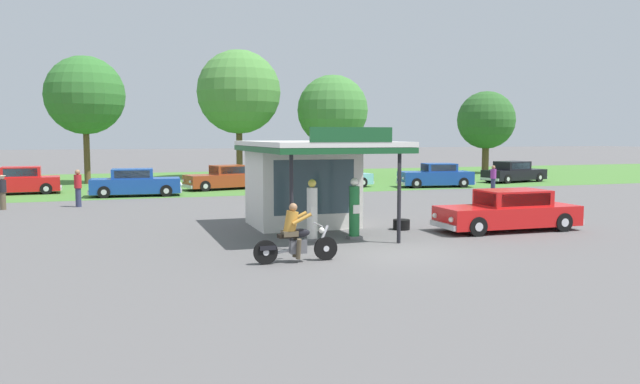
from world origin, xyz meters
The scene contains 21 objects.
ground_plane centered at (0.00, 0.00, 0.00)m, with size 300.00×300.00×0.00m, color #5B5959.
grass_verge_strip centered at (0.00, 30.00, 0.00)m, with size 120.00×24.00×0.01m, color #477A33.
service_station_kiosk centered at (-0.88, 5.47, 1.84)m, with size 4.37×6.79×3.59m.
gas_pump_nearside centered at (-1.60, 2.43, 0.91)m, with size 0.44×0.44×1.98m.
gas_pump_offside centered at (-0.16, 2.43, 0.91)m, with size 0.44×0.44×1.99m.
motorcycle_with_rider centered at (-3.04, -0.53, 0.65)m, with size 2.30×0.70×1.58m.
featured_classic_sedan centered at (5.68, 2.37, 0.67)m, with size 5.27×1.94×1.44m.
parked_car_back_row_centre_left centered at (-12.77, 23.06, 0.72)m, with size 4.98×2.23×1.58m.
parked_car_back_row_right centered at (6.01, 21.40, 0.66)m, with size 5.63×2.88×1.49m.
parked_car_back_row_far_right centered at (12.54, 19.74, 0.71)m, with size 5.06×2.57×1.55m.
parked_car_back_row_left centered at (20.04, 21.76, 0.69)m, with size 5.34×2.84×1.51m.
parked_car_back_row_centre_right centered at (-0.84, 22.45, 0.69)m, with size 5.30×2.94×1.51m.
parked_car_back_row_centre centered at (-6.37, 19.62, 0.71)m, with size 5.07×2.06×1.53m.
bystander_standing_back_lot centered at (-9.11, 15.04, 0.94)m, with size 0.34×0.34×1.76m.
bystander_admiring_sedan centered at (-12.30, 14.94, 0.84)m, with size 0.34×0.34×1.57m.
bystander_chatting_near_pumps centered at (13.99, 15.45, 0.83)m, with size 0.34×0.34×1.59m.
tree_oak_centre centered at (9.20, 30.83, 5.20)m, with size 5.67×5.67×8.21m.
tree_oak_far_right centered at (-9.09, 29.92, 6.02)m, with size 5.40×5.40×8.85m.
tree_oak_left centered at (1.97, 32.62, 6.70)m, with size 6.62×6.62×10.12m.
tree_oak_far_left centered at (24.50, 31.82, 4.61)m, with size 5.21×5.14×7.33m.
spare_tire_stack centered at (2.19, 3.76, 0.18)m, with size 0.60×0.60×0.36m.
Camera 1 is at (-7.54, -15.95, 3.33)m, focal length 34.57 mm.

